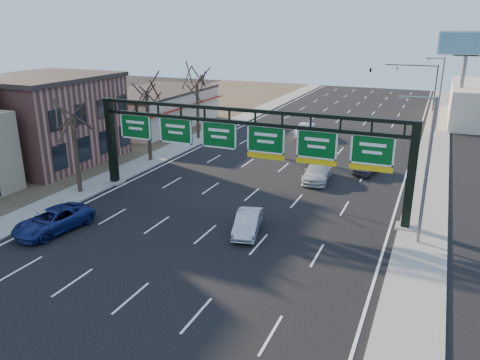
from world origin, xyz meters
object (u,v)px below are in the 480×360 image
at_px(car_blue_suv, 53,220).
at_px(car_white_wagon, 318,172).
at_px(sign_gantry, 244,144).
at_px(car_silver_sedan, 248,223).

distance_m(car_blue_suv, car_white_wagon, 21.50).
relative_size(sign_gantry, car_silver_sedan, 5.89).
xyz_separation_m(sign_gantry, car_silver_sedan, (2.24, -4.70, -3.94)).
xyz_separation_m(car_blue_suv, car_white_wagon, (13.14, 17.02, -0.00)).
distance_m(car_blue_suv, car_silver_sedan, 12.62).
xyz_separation_m(sign_gantry, car_blue_suv, (-9.46, -9.43, -3.89)).
height_order(car_blue_suv, car_silver_sedan, car_blue_suv).
bearing_deg(car_silver_sedan, car_blue_suv, -171.51).
bearing_deg(car_white_wagon, car_silver_sedan, -101.42).
bearing_deg(car_blue_suv, sign_gantry, 53.00).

